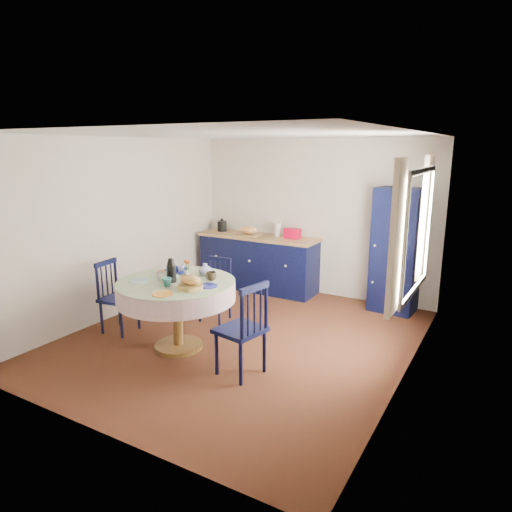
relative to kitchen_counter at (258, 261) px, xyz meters
The scene contains 17 objects.
floor 2.19m from the kitchen_counter, 66.41° to the right, with size 4.50×4.50×0.00m, color black.
ceiling 2.95m from the kitchen_counter, 66.41° to the right, with size 4.50×4.50×0.00m, color white.
wall_back 1.19m from the kitchen_counter, 18.69° to the left, with size 4.00×0.02×2.50m, color silver.
wall_left 2.40m from the kitchen_counter, 120.26° to the right, with size 0.02×4.50×2.50m, color silver.
wall_right 3.55m from the kitchen_counter, 34.47° to the right, with size 0.02×4.50×2.50m, color silver.
window 3.43m from the kitchen_counter, 30.58° to the right, with size 0.10×1.74×1.45m.
kitchen_counter is the anchor object (origin of this frame).
pantry_cabinet 2.30m from the kitchen_counter, ahead, with size 0.67×0.50×1.81m.
dining_table 2.60m from the kitchen_counter, 82.13° to the right, with size 1.38×1.38×1.12m.
chair_left 2.63m from the kitchen_counter, 105.10° to the right, with size 0.44×0.46×0.94m.
chair_far 1.56m from the kitchen_counter, 82.84° to the right, with size 0.42×0.40×0.87m.
chair_right 3.06m from the kitchen_counter, 63.41° to the right, with size 0.52×0.53×1.03m.
mug_a 2.67m from the kitchen_counter, 85.67° to the right, with size 0.13×0.13×0.10m, color silver.
mug_b 2.83m from the kitchen_counter, 81.86° to the right, with size 0.11×0.11×0.10m, color teal.
mug_c 2.46m from the kitchen_counter, 73.69° to the right, with size 0.13×0.13×0.10m, color black.
mug_d 2.26m from the kitchen_counter, 86.39° to the right, with size 0.09×0.09×0.09m, color silver.
cobalt_bowl 2.34m from the kitchen_counter, 86.46° to the right, with size 0.26×0.26×0.06m, color navy.
Camera 1 is at (2.84, -4.56, 2.36)m, focal length 32.00 mm.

